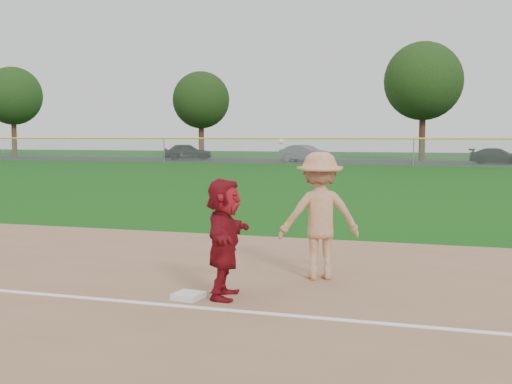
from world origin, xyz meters
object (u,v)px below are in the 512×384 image
(base_runner, at_px, (224,238))
(car_right, at_px, (498,156))
(car_left, at_px, (187,152))
(first_base, at_px, (188,296))
(car_mid, at_px, (305,153))

(base_runner, distance_m, car_right, 45.87)
(base_runner, xyz_separation_m, car_left, (-20.49, 45.94, -0.06))
(first_base, bearing_deg, car_mid, 101.14)
(car_right, bearing_deg, car_mid, 102.03)
(car_left, distance_m, car_right, 26.51)
(base_runner, relative_size, car_mid, 0.37)
(first_base, xyz_separation_m, car_mid, (-8.96, 45.50, 0.66))
(first_base, distance_m, car_right, 46.14)
(car_left, bearing_deg, first_base, -179.76)
(car_mid, relative_size, car_right, 1.02)
(car_left, bearing_deg, base_runner, -179.21)
(base_runner, height_order, car_right, base_runner)
(base_runner, height_order, car_left, base_runner)
(base_runner, bearing_deg, car_right, -16.97)
(first_base, xyz_separation_m, base_runner, (0.43, 0.21, 0.76))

